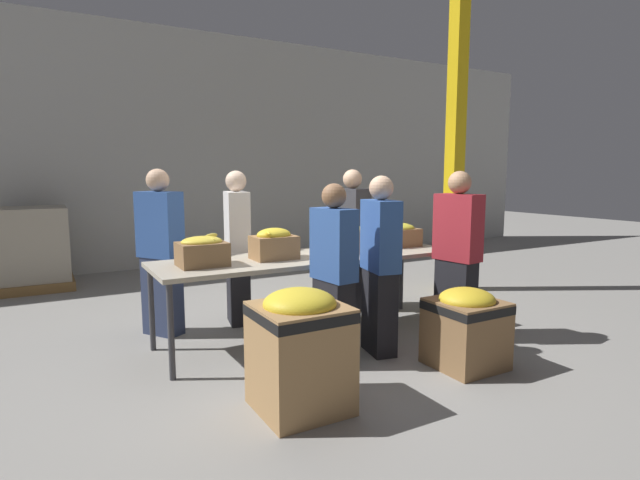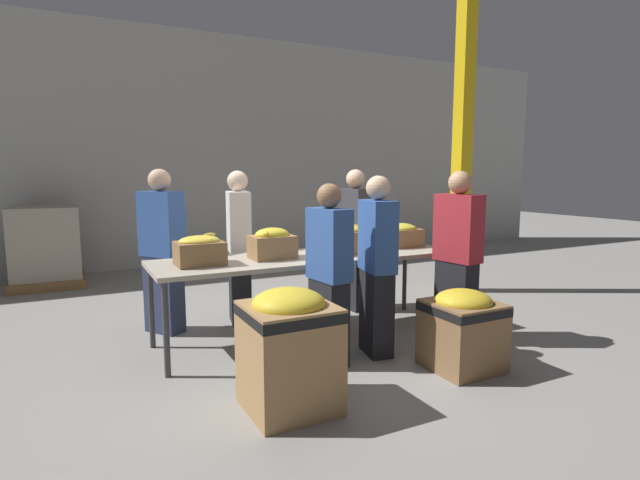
# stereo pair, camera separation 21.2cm
# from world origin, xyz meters

# --- Properties ---
(ground_plane) EXTENTS (30.00, 30.00, 0.00)m
(ground_plane) POSITION_xyz_m (0.00, 0.00, 0.00)
(ground_plane) COLOR gray
(wall_back) EXTENTS (16.00, 0.08, 4.00)m
(wall_back) POSITION_xyz_m (0.00, 4.52, 2.00)
(wall_back) COLOR #B7B7B2
(wall_back) RESTS_ON ground_plane
(sorting_table) EXTENTS (2.98, 0.88, 0.81)m
(sorting_table) POSITION_xyz_m (0.00, 0.00, 0.77)
(sorting_table) COLOR #B2A893
(sorting_table) RESTS_ON ground_plane
(banana_box_0) EXTENTS (0.40, 0.34, 0.27)m
(banana_box_0) POSITION_xyz_m (-1.06, -0.01, 0.94)
(banana_box_0) COLOR olive
(banana_box_0) RESTS_ON sorting_table
(banana_box_1) EXTENTS (0.40, 0.31, 0.29)m
(banana_box_1) POSITION_xyz_m (-0.38, 0.00, 0.96)
(banana_box_1) COLOR olive
(banana_box_1) RESTS_ON sorting_table
(banana_box_2) EXTENTS (0.49, 0.34, 0.29)m
(banana_box_2) POSITION_xyz_m (0.40, -0.03, 0.95)
(banana_box_2) COLOR #A37A4C
(banana_box_2) RESTS_ON sorting_table
(banana_box_3) EXTENTS (0.39, 0.29, 0.27)m
(banana_box_3) POSITION_xyz_m (1.15, 0.07, 0.94)
(banana_box_3) COLOR olive
(banana_box_3) RESTS_ON sorting_table
(volunteer_0) EXTENTS (0.43, 0.49, 1.65)m
(volunteer_0) POSITION_xyz_m (-1.24, 0.81, 0.82)
(volunteer_0) COLOR #2D3856
(volunteer_0) RESTS_ON ground_plane
(volunteer_1) EXTENTS (0.24, 0.45, 1.65)m
(volunteer_1) POSITION_xyz_m (0.93, 0.70, 0.82)
(volunteer_1) COLOR black
(volunteer_1) RESTS_ON ground_plane
(volunteer_2) EXTENTS (0.30, 0.47, 1.63)m
(volunteer_2) POSITION_xyz_m (-0.45, 0.80, 0.81)
(volunteer_2) COLOR black
(volunteer_2) RESTS_ON ground_plane
(volunteer_3) EXTENTS (0.25, 0.43, 1.52)m
(volunteer_3) POSITION_xyz_m (-0.15, -0.69, 0.76)
(volunteer_3) COLOR black
(volunteer_3) RESTS_ON ground_plane
(volunteer_4) EXTENTS (0.28, 0.46, 1.63)m
(volunteer_4) POSITION_xyz_m (1.23, -0.71, 0.81)
(volunteer_4) COLOR black
(volunteer_4) RESTS_ON ground_plane
(volunteer_5) EXTENTS (0.29, 0.46, 1.59)m
(volunteer_5) POSITION_xyz_m (0.34, -0.68, 0.79)
(volunteer_5) COLOR black
(volunteer_5) RESTS_ON ground_plane
(donation_bin_0) EXTENTS (0.59, 0.59, 0.84)m
(donation_bin_0) POSITION_xyz_m (-0.78, -1.30, 0.45)
(donation_bin_0) COLOR #A37A4C
(donation_bin_0) RESTS_ON ground_plane
(donation_bin_1) EXTENTS (0.54, 0.54, 0.67)m
(donation_bin_1) POSITION_xyz_m (0.77, -1.30, 0.35)
(donation_bin_1) COLOR olive
(donation_bin_1) RESTS_ON ground_plane
(support_pillar) EXTENTS (0.19, 0.19, 4.00)m
(support_pillar) POSITION_xyz_m (2.66, 0.83, 2.00)
(support_pillar) COLOR yellow
(support_pillar) RESTS_ON ground_plane
(pallet_stack_0) EXTENTS (0.96, 0.96, 1.14)m
(pallet_stack_0) POSITION_xyz_m (-2.37, 3.74, 0.56)
(pallet_stack_0) COLOR olive
(pallet_stack_0) RESTS_ON ground_plane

